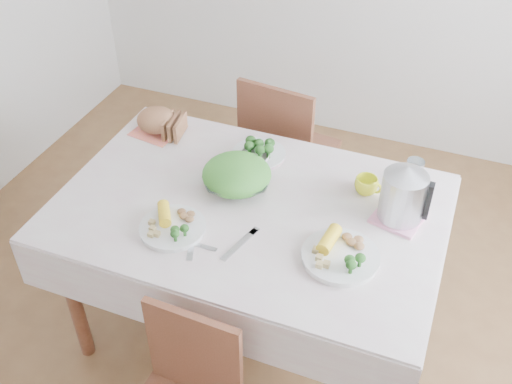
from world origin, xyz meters
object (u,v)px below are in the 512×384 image
(chair_far, at_px, (290,149))
(electric_kettle, at_px, (403,194))
(dinner_plate_left, at_px, (173,228))
(dinner_plate_right, at_px, (340,257))
(yellow_mug, at_px, (366,186))
(salad_bowl, at_px, (237,181))
(dining_table, at_px, (250,273))

(chair_far, xyz_separation_m, electric_kettle, (0.66, -0.69, 0.42))
(dinner_plate_left, height_order, dinner_plate_right, dinner_plate_right)
(dinner_plate_left, distance_m, dinner_plate_right, 0.63)
(electric_kettle, bearing_deg, dinner_plate_right, -94.44)
(yellow_mug, height_order, electric_kettle, electric_kettle)
(yellow_mug, relative_size, electric_kettle, 0.40)
(chair_far, xyz_separation_m, yellow_mug, (0.51, -0.58, 0.33))
(dinner_plate_left, height_order, yellow_mug, yellow_mug)
(chair_far, bearing_deg, dinner_plate_right, 124.97)
(chair_far, bearing_deg, salad_bowl, 98.29)
(dinner_plate_right, height_order, electric_kettle, electric_kettle)
(dining_table, bearing_deg, chair_far, 97.02)
(dinner_plate_right, relative_size, electric_kettle, 1.20)
(chair_far, height_order, dinner_plate_right, chair_far)
(dinner_plate_left, bearing_deg, electric_kettle, 25.70)
(dinner_plate_left, xyz_separation_m, electric_kettle, (0.77, 0.37, 0.11))
(salad_bowl, xyz_separation_m, yellow_mug, (0.50, 0.15, 0.00))
(dinner_plate_left, distance_m, electric_kettle, 0.86)
(dinner_plate_right, height_order, yellow_mug, yellow_mug)
(dinner_plate_right, distance_m, yellow_mug, 0.40)
(dinner_plate_left, xyz_separation_m, yellow_mug, (0.62, 0.48, 0.03))
(dinner_plate_left, bearing_deg, yellow_mug, 37.72)
(yellow_mug, bearing_deg, chair_far, 131.11)
(dining_table, relative_size, dinner_plate_right, 5.01)
(dining_table, xyz_separation_m, yellow_mug, (0.41, 0.24, 0.42))
(dining_table, bearing_deg, yellow_mug, 30.81)
(chair_far, height_order, yellow_mug, chair_far)
(chair_far, distance_m, dinner_plate_right, 1.14)
(dining_table, relative_size, chair_far, 1.52)
(salad_bowl, xyz_separation_m, dinner_plate_left, (-0.12, -0.32, -0.02))
(dining_table, bearing_deg, dinner_plate_right, -20.67)
(dining_table, height_order, dinner_plate_left, dinner_plate_left)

